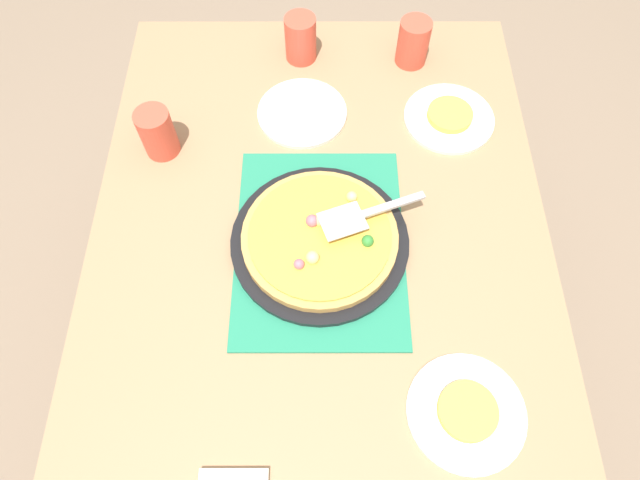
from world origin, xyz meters
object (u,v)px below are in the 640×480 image
(served_slice_right, at_px, (468,411))
(pizza_pan, at_px, (320,242))
(plate_near_left, at_px, (449,118))
(plate_far_right, at_px, (466,412))
(pizza, at_px, (320,237))
(served_slice_left, at_px, (450,115))
(cup_far, at_px, (158,133))
(pizza_server, at_px, (364,214))
(plate_side, at_px, (302,113))
(cup_near, at_px, (413,42))
(cup_corner, at_px, (301,39))

(served_slice_right, bearing_deg, pizza_pan, 37.25)
(plate_near_left, height_order, plate_far_right, same)
(pizza, xyz_separation_m, served_slice_left, (0.35, -0.32, -0.02))
(plate_far_right, xyz_separation_m, cup_far, (0.61, 0.64, 0.06))
(pizza_server, bearing_deg, plate_far_right, -155.46)
(cup_far, bearing_deg, plate_side, -71.70)
(pizza, distance_m, plate_side, 0.37)
(served_slice_left, height_order, pizza_server, pizza_server)
(cup_far, bearing_deg, served_slice_left, -82.53)
(served_slice_right, bearing_deg, pizza_server, 24.54)
(served_slice_right, height_order, cup_near, cup_near)
(pizza_server, bearing_deg, cup_far, 64.18)
(pizza_pan, bearing_deg, pizza_server, -69.55)
(served_slice_right, distance_m, cup_corner, 0.97)
(plate_near_left, bearing_deg, pizza, 137.78)
(cup_near, bearing_deg, pizza, 156.70)
(plate_side, distance_m, pizza_server, 0.36)
(cup_corner, distance_m, pizza_server, 0.55)
(plate_near_left, xyz_separation_m, cup_corner, (0.22, 0.37, 0.06))
(cup_far, bearing_deg, plate_near_left, -82.53)
(pizza, bearing_deg, pizza_pan, 97.48)
(plate_near_left, relative_size, cup_corner, 1.83)
(served_slice_right, bearing_deg, plate_side, 23.43)
(pizza, height_order, served_slice_left, pizza)
(cup_corner, bearing_deg, plate_near_left, -120.62)
(pizza_pan, height_order, served_slice_left, served_slice_left)
(pizza_pan, bearing_deg, served_slice_left, -42.28)
(pizza_pan, distance_m, plate_far_right, 0.44)
(served_slice_left, distance_m, cup_far, 0.69)
(served_slice_left, height_order, cup_far, cup_far)
(pizza_pan, relative_size, cup_corner, 3.17)
(served_slice_left, bearing_deg, pizza, 137.78)
(plate_near_left, bearing_deg, plate_far_right, 176.07)
(pizza_pan, distance_m, cup_far, 0.45)
(pizza, bearing_deg, cup_near, -23.30)
(plate_far_right, relative_size, served_slice_left, 2.00)
(plate_side, bearing_deg, served_slice_right, -156.57)
(pizza_pan, height_order, cup_corner, cup_corner)
(pizza_pan, distance_m, plate_near_left, 0.47)
(plate_near_left, distance_m, served_slice_left, 0.01)
(plate_side, bearing_deg, pizza_server, -157.88)
(pizza_pan, bearing_deg, plate_far_right, -142.75)
(pizza, xyz_separation_m, cup_far, (0.26, 0.37, 0.03))
(served_slice_right, height_order, cup_corner, cup_corner)
(plate_near_left, xyz_separation_m, served_slice_left, (0.00, 0.00, 0.01))
(cup_near, relative_size, cup_corner, 1.00)
(plate_side, height_order, cup_near, cup_near)
(plate_side, bearing_deg, pizza, -173.14)
(cup_near, bearing_deg, served_slice_right, -178.05)
(plate_side, distance_m, cup_near, 0.34)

